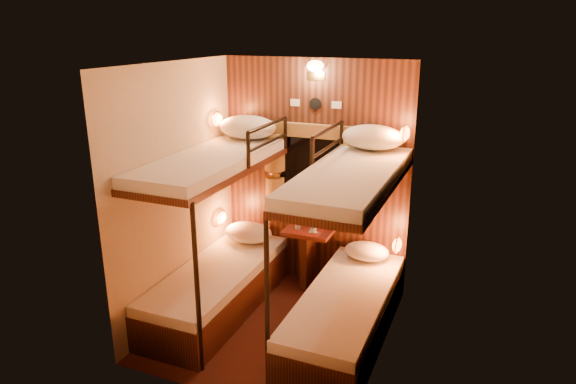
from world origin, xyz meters
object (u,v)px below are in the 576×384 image
at_px(bunk_left, 217,257).
at_px(bottle_left, 298,220).
at_px(table, 308,251).
at_px(bottle_right, 314,223).
at_px(bunk_right, 346,281).

distance_m(bunk_left, bottle_left, 0.96).
relative_size(bunk_left, bottle_left, 7.85).
xyz_separation_m(table, bottle_right, (0.08, -0.04, 0.34)).
bearing_deg(bunk_right, bunk_left, 180.00).
bearing_deg(bunk_right, table, 129.67).
height_order(bottle_left, bottle_right, bottle_right).
xyz_separation_m(bunk_left, table, (0.65, 0.78, -0.14)).
bearing_deg(table, bunk_right, -50.33).
bearing_deg(bottle_right, table, 150.84).
bearing_deg(bottle_left, bunk_left, -125.07).
xyz_separation_m(bunk_right, bottle_right, (-0.57, 0.74, 0.20)).
height_order(bunk_left, bottle_left, bunk_left).
relative_size(bunk_right, bottle_left, 7.85).
xyz_separation_m(bottle_left, bottle_right, (0.18, -0.03, 0.00)).
relative_size(bunk_left, bottle_right, 7.72).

